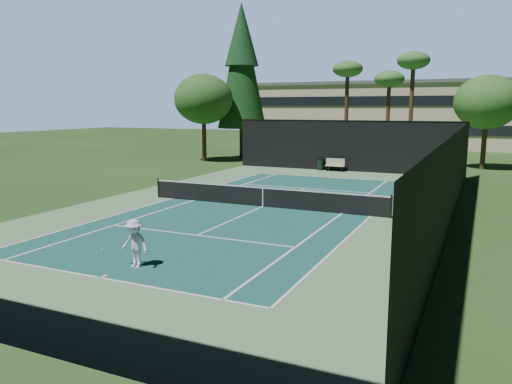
# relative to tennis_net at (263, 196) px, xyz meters

# --- Properties ---
(ground) EXTENTS (160.00, 160.00, 0.00)m
(ground) POSITION_rel_tennis_net_xyz_m (0.00, 0.00, -0.56)
(ground) COLOR #24481B
(ground) RESTS_ON ground
(apron_slab) EXTENTS (18.00, 32.00, 0.01)m
(apron_slab) POSITION_rel_tennis_net_xyz_m (0.00, 0.00, -0.55)
(apron_slab) COLOR #638A61
(apron_slab) RESTS_ON ground
(court_surface) EXTENTS (10.97, 23.77, 0.01)m
(court_surface) POSITION_rel_tennis_net_xyz_m (0.00, 0.00, -0.55)
(court_surface) COLOR #1B564F
(court_surface) RESTS_ON ground
(court_lines) EXTENTS (11.07, 23.87, 0.01)m
(court_lines) POSITION_rel_tennis_net_xyz_m (0.00, 0.00, -0.54)
(court_lines) COLOR white
(court_lines) RESTS_ON ground
(tennis_net) EXTENTS (12.90, 0.10, 1.10)m
(tennis_net) POSITION_rel_tennis_net_xyz_m (0.00, 0.00, 0.00)
(tennis_net) COLOR black
(tennis_net) RESTS_ON ground
(fence) EXTENTS (18.04, 32.05, 4.03)m
(fence) POSITION_rel_tennis_net_xyz_m (0.00, 0.06, 1.45)
(fence) COLOR black
(fence) RESTS_ON ground
(player) EXTENTS (1.03, 0.63, 1.55)m
(player) POSITION_rel_tennis_net_xyz_m (0.29, -10.59, 0.22)
(player) COLOR white
(player) RESTS_ON ground
(tennis_ball_a) EXTENTS (0.08, 0.08, 0.08)m
(tennis_ball_a) POSITION_rel_tennis_net_xyz_m (-1.97, -9.55, -0.52)
(tennis_ball_a) COLOR #C4D931
(tennis_ball_a) RESTS_ON ground
(tennis_ball_b) EXTENTS (0.07, 0.07, 0.07)m
(tennis_ball_b) POSITION_rel_tennis_net_xyz_m (-2.63, 3.21, -0.52)
(tennis_ball_b) COLOR gold
(tennis_ball_b) RESTS_ON ground
(tennis_ball_c) EXTENTS (0.07, 0.07, 0.07)m
(tennis_ball_c) POSITION_rel_tennis_net_xyz_m (1.59, 4.15, -0.52)
(tennis_ball_c) COLOR #D9F637
(tennis_ball_c) RESTS_ON ground
(tennis_ball_d) EXTENTS (0.07, 0.07, 0.07)m
(tennis_ball_d) POSITION_rel_tennis_net_xyz_m (-2.59, 2.22, -0.52)
(tennis_ball_d) COLOR #CEE433
(tennis_ball_d) RESTS_ON ground
(park_bench) EXTENTS (1.50, 0.45, 1.02)m
(park_bench) POSITION_rel_tennis_net_xyz_m (-0.61, 15.55, -0.01)
(park_bench) COLOR beige
(park_bench) RESTS_ON ground
(trash_bin) EXTENTS (0.56, 0.56, 0.95)m
(trash_bin) POSITION_rel_tennis_net_xyz_m (-1.86, 15.72, -0.08)
(trash_bin) COLOR black
(trash_bin) RESTS_ON ground
(pine_tree) EXTENTS (4.80, 4.80, 15.00)m
(pine_tree) POSITION_rel_tennis_net_xyz_m (-12.00, 22.00, 9.00)
(pine_tree) COLOR #432A1C
(pine_tree) RESTS_ON ground
(palm_a) EXTENTS (2.80, 2.80, 9.32)m
(palm_a) POSITION_rel_tennis_net_xyz_m (-2.00, 24.00, 7.63)
(palm_a) COLOR #492E1F
(palm_a) RESTS_ON ground
(palm_b) EXTENTS (2.80, 2.80, 8.42)m
(palm_b) POSITION_rel_tennis_net_xyz_m (1.50, 26.00, 6.80)
(palm_b) COLOR #49311F
(palm_b) RESTS_ON ground
(palm_c) EXTENTS (2.80, 2.80, 9.77)m
(palm_c) POSITION_rel_tennis_net_xyz_m (4.00, 23.00, 8.05)
(palm_c) COLOR #4A3420
(palm_c) RESTS_ON ground
(decid_tree_a) EXTENTS (5.12, 5.12, 7.62)m
(decid_tree_a) POSITION_rel_tennis_net_xyz_m (10.00, 22.00, 4.86)
(decid_tree_a) COLOR #48321E
(decid_tree_a) RESTS_ON ground
(decid_tree_c) EXTENTS (5.44, 5.44, 8.09)m
(decid_tree_c) POSITION_rel_tennis_net_xyz_m (-14.00, 18.00, 5.21)
(decid_tree_c) COLOR #4D3421
(decid_tree_c) RESTS_ON ground
(campus_building) EXTENTS (40.50, 12.50, 8.30)m
(campus_building) POSITION_rel_tennis_net_xyz_m (0.00, 45.98, 3.65)
(campus_building) COLOR beige
(campus_building) RESTS_ON ground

